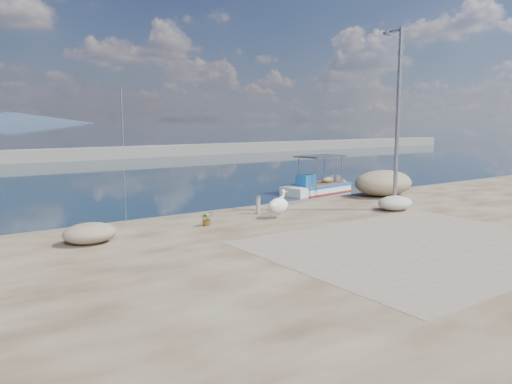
% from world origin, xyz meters
% --- Properties ---
extents(ground, '(1400.00, 1400.00, 0.00)m').
position_xyz_m(ground, '(0.00, 0.00, 0.00)').
color(ground, '#162635').
rests_on(ground, ground).
extents(quay, '(44.00, 22.00, 0.50)m').
position_xyz_m(quay, '(0.00, -6.00, 0.25)').
color(quay, '#442E1D').
rests_on(quay, ground).
extents(quay_patch, '(9.00, 7.00, 0.01)m').
position_xyz_m(quay_patch, '(1.00, -3.00, 0.50)').
color(quay_patch, gray).
rests_on(quay_patch, quay).
extents(breakwater, '(120.00, 2.20, 7.50)m').
position_xyz_m(breakwater, '(-0.00, 40.00, 0.60)').
color(breakwater, gray).
rests_on(breakwater, ground).
extents(boat_right, '(5.21, 2.33, 2.42)m').
position_xyz_m(boat_right, '(7.94, 8.98, 0.19)').
color(boat_right, white).
rests_on(boat_right, ground).
extents(pelican, '(1.07, 0.66, 1.02)m').
position_xyz_m(pelican, '(0.08, 2.47, 0.98)').
color(pelican, tan).
rests_on(pelican, quay).
extents(lamp_post, '(0.44, 0.96, 7.00)m').
position_xyz_m(lamp_post, '(4.89, 1.24, 3.80)').
color(lamp_post, gray).
rests_on(lamp_post, quay).
extents(bollard_near, '(0.23, 0.23, 0.69)m').
position_xyz_m(bollard_near, '(-0.04, 3.61, 0.88)').
color(bollard_near, gray).
rests_on(bollard_near, quay).
extents(potted_plant, '(0.49, 0.43, 0.49)m').
position_xyz_m(potted_plant, '(-2.71, 2.79, 0.75)').
color(potted_plant, '#33722D').
rests_on(potted_plant, quay).
extents(net_pile_d, '(1.51, 1.13, 0.57)m').
position_xyz_m(net_pile_d, '(4.80, 1.11, 0.78)').
color(net_pile_d, beige).
rests_on(net_pile_d, quay).
extents(net_pile_c, '(3.06, 2.18, 1.20)m').
position_xyz_m(net_pile_c, '(7.36, 3.93, 1.10)').
color(net_pile_c, tan).
rests_on(net_pile_c, quay).
extents(net_pile_b, '(1.53, 1.19, 0.60)m').
position_xyz_m(net_pile_b, '(-6.68, 2.59, 0.80)').
color(net_pile_b, tan).
rests_on(net_pile_b, quay).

